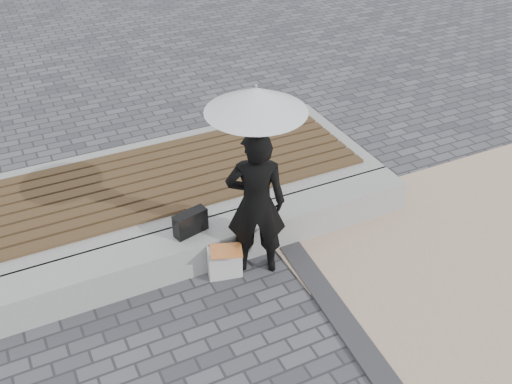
% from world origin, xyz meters
% --- Properties ---
extents(ground, '(80.00, 80.00, 0.00)m').
position_xyz_m(ground, '(0.00, 0.00, 0.00)').
color(ground, '#515156').
rests_on(ground, ground).
extents(edging_band, '(0.61, 5.20, 0.04)m').
position_xyz_m(edging_band, '(0.75, -0.50, 0.02)').
color(edging_band, '#333235').
rests_on(edging_band, ground).
extents(seating_ledge, '(5.00, 0.45, 0.40)m').
position_xyz_m(seating_ledge, '(0.00, 1.60, 0.20)').
color(seating_ledge, '#A6A5A0').
rests_on(seating_ledge, ground).
extents(timber_platform, '(5.00, 2.00, 0.40)m').
position_xyz_m(timber_platform, '(0.00, 2.80, 0.20)').
color(timber_platform, '#9E9E9A').
rests_on(timber_platform, ground).
extents(timber_decking, '(4.60, 1.60, 0.04)m').
position_xyz_m(timber_decking, '(0.00, 2.80, 0.42)').
color(timber_decking, brown).
rests_on(timber_decking, timber_platform).
extents(woman, '(0.74, 0.63, 1.71)m').
position_xyz_m(woman, '(0.38, 1.24, 0.85)').
color(woman, black).
rests_on(woman, ground).
extents(parasol, '(0.98, 0.98, 1.25)m').
position_xyz_m(parasol, '(0.38, 1.24, 2.03)').
color(parasol, '#A2A1A6').
rests_on(parasol, ground).
extents(handbag, '(0.40, 0.22, 0.27)m').
position_xyz_m(handbag, '(-0.20, 1.64, 0.53)').
color(handbag, black).
rests_on(handbag, seating_ledge).
extents(canvas_tote, '(0.38, 0.22, 0.38)m').
position_xyz_m(canvas_tote, '(0.02, 1.26, 0.19)').
color(canvas_tote, beige).
rests_on(canvas_tote, ground).
extents(magazine, '(0.40, 0.35, 0.01)m').
position_xyz_m(magazine, '(0.02, 1.21, 0.38)').
color(magazine, red).
rests_on(magazine, canvas_tote).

